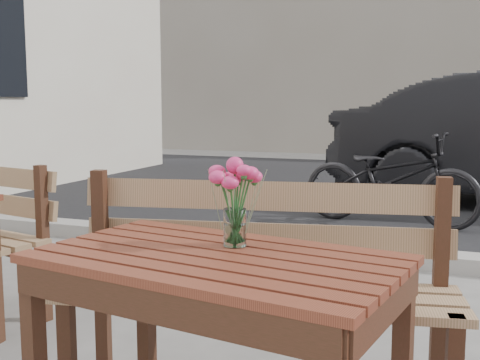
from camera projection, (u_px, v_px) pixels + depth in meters
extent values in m
cube|color=black|center=(412.00, 191.00, 8.37)|extent=(30.00, 8.00, 0.00)
cube|color=#9B9792|center=(366.00, 255.00, 4.66)|extent=(30.00, 0.25, 0.12)
cube|color=#5A2617|center=(216.00, 259.00, 1.99)|extent=(1.29, 0.88, 0.03)
cube|color=#301F10|center=(146.00, 310.00, 2.56)|extent=(0.07, 0.07, 0.71)
cube|color=#8C6A48|center=(257.00, 294.00, 2.33)|extent=(1.61, 0.72, 0.03)
cube|color=#8C6A48|center=(265.00, 217.00, 2.53)|extent=(1.53, 0.34, 0.42)
cube|color=#301F10|center=(66.00, 359.00, 2.30)|extent=(0.07, 0.07, 0.51)
cube|color=#301F10|center=(101.00, 278.00, 2.62)|extent=(0.07, 0.07, 0.95)
cube|color=#301F10|center=(440.00, 295.00, 2.39)|extent=(0.07, 0.07, 0.95)
cylinder|color=white|center=(235.00, 227.00, 2.09)|extent=(0.08, 0.08, 0.13)
cylinder|color=#29672D|center=(235.00, 209.00, 2.09)|extent=(0.05, 0.05, 0.27)
cube|color=#301F10|center=(42.00, 244.00, 3.36)|extent=(0.06, 0.06, 0.89)
imported|color=black|center=(390.00, 178.00, 6.04)|extent=(1.87, 0.90, 0.94)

